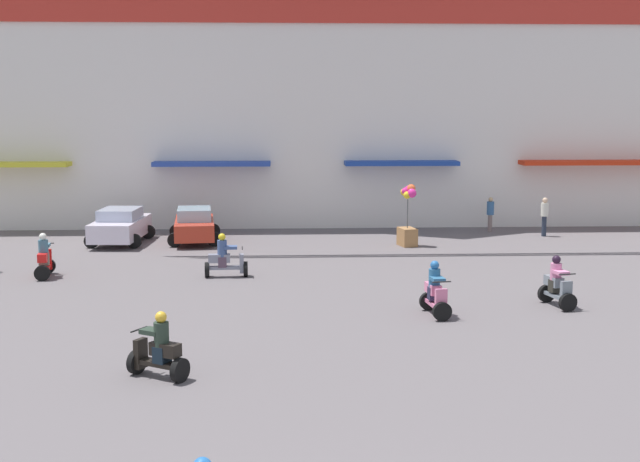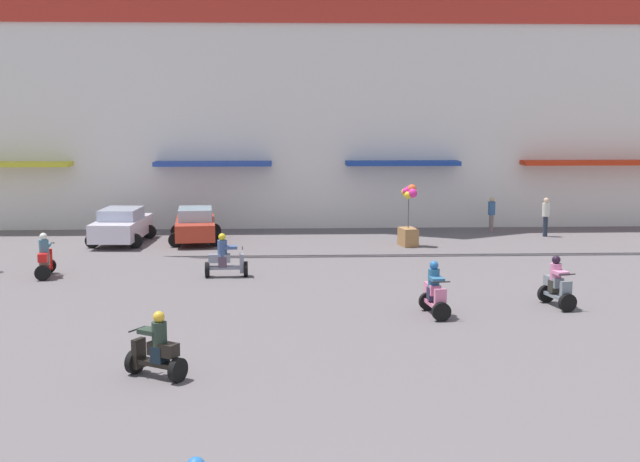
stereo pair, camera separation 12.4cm
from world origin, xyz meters
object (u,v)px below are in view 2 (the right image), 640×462
Objects in this scene: scooter_rider_2 at (156,350)px; balloon_vendor_cart at (409,221)px; scooter_rider_1 at (557,286)px; scooter_rider_5 at (225,259)px; parked_car_0 at (122,225)px; scooter_rider_4 at (435,293)px; scooter_rider_0 at (45,258)px; pedestrian_0 at (546,214)px; parked_car_1 at (195,225)px; pedestrian_2 at (492,212)px.

balloon_vendor_cart is (7.84, 16.49, 0.44)m from scooter_rider_2.
scooter_rider_1 is 10.97m from balloon_vendor_cart.
scooter_rider_5 is at bearing -139.96° from balloon_vendor_cart.
parked_car_0 is 12.06m from balloon_vendor_cart.
scooter_rider_0 is at bearing 154.96° from scooter_rider_4.
pedestrian_0 is (18.46, 1.08, 0.25)m from parked_car_0.
balloon_vendor_cart is (7.13, 5.99, 0.43)m from scooter_rider_5.
parked_car_1 is 2.36× the size of pedestrian_0.
pedestrian_0 is (3.74, 12.88, 0.38)m from scooter_rider_1.
parked_car_1 is at bearing 134.15° from scooter_rider_1.
balloon_vendor_cart is (8.92, -1.37, 0.30)m from parked_car_1.
scooter_rider_2 is 0.57× the size of balloon_vendor_cart.
scooter_rider_2 is at bearing -143.82° from scooter_rider_4.
pedestrian_0 reaches higher than scooter_rider_1.
balloon_vendor_cart is at bearing 85.12° from scooter_rider_4.
scooter_rider_2 is 10.52m from scooter_rider_5.
pedestrian_0 is at bearing 3.31° from parked_car_1.
scooter_rider_5 is 0.86× the size of pedestrian_0.
pedestrian_0 is (13.59, 8.25, 0.40)m from scooter_rider_5.
scooter_rider_4 reaches higher than parked_car_1.
pedestrian_2 is at bearing 10.06° from parked_car_1.
parked_car_0 is 16.60m from pedestrian_2.
scooter_rider_2 is at bearing -115.42° from balloon_vendor_cart.
scooter_rider_0 reaches higher than scooter_rider_4.
scooter_rider_1 is at bearing -96.67° from pedestrian_2.
pedestrian_0 reaches higher than scooter_rider_5.
pedestrian_2 is 0.62× the size of balloon_vendor_cart.
pedestrian_0 is (15.38, 0.89, 0.27)m from parked_car_1.
scooter_rider_5 is (6.10, -0.24, -0.04)m from scooter_rider_0.
scooter_rider_0 is (-1.23, -6.93, -0.12)m from parked_car_0.
scooter_rider_1 is at bearing -106.18° from pedestrian_0.
scooter_rider_0 is at bearing -156.51° from balloon_vendor_cart.
scooter_rider_0 is at bearing 116.67° from scooter_rider_2.
scooter_rider_0 is 20.02m from pedestrian_2.
scooter_rider_4 is 1.02× the size of scooter_rider_5.
balloon_vendor_cart is at bearing 40.04° from scooter_rider_5.
scooter_rider_5 is (-9.85, 4.64, -0.02)m from scooter_rider_1.
scooter_rider_0 is at bearing 177.78° from scooter_rider_5.
pedestrian_0 reaches higher than scooter_rider_0.
scooter_rider_1 is at bearing -75.63° from balloon_vendor_cart.
pedestrian_2 is (12.24, 20.22, 0.31)m from scooter_rider_2.
scooter_rider_2 is 18.26m from balloon_vendor_cart.
pedestrian_2 is (16.40, 2.56, 0.15)m from parked_car_0.
pedestrian_0 reaches higher than parked_car_1.
balloon_vendor_cart reaches higher than scooter_rider_1.
pedestrian_0 is at bearing 73.82° from scooter_rider_1.
parked_car_0 is at bearing 124.23° from scooter_rider_5.
scooter_rider_2 is (-10.56, -5.86, -0.02)m from scooter_rider_1.
parked_car_0 is 18.15m from scooter_rider_2.
balloon_vendor_cart reaches higher than scooter_rider_2.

